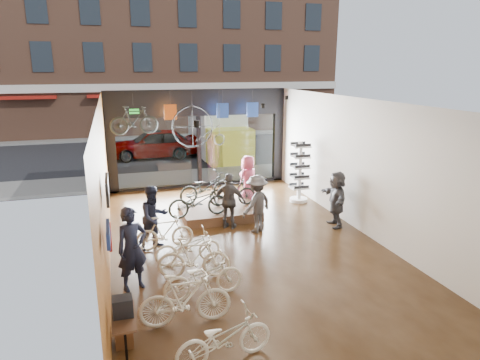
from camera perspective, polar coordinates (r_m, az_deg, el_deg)
name	(u,v)px	position (r m, az deg, el deg)	size (l,w,h in m)	color
ground_plane	(244,243)	(11.79, 0.52, -8.40)	(7.00, 12.00, 0.04)	black
ceiling	(244,101)	(10.86, 0.57, 10.55)	(7.00, 12.00, 0.04)	black
wall_left	(103,185)	(10.71, -17.76, -0.68)	(0.04, 12.00, 3.80)	#AD6326
wall_right	(362,166)	(12.64, 15.97, 1.78)	(0.04, 12.00, 3.80)	beige
wall_back	(380,283)	(6.05, 18.13, -12.94)	(7.00, 0.04, 3.80)	beige
storefront	(199,139)	(16.88, -5.52, 5.49)	(7.00, 0.26, 3.80)	black
exit_sign	(134,111)	(16.32, -13.93, 8.88)	(0.35, 0.06, 0.18)	#198C26
street_road	(170,147)	(25.97, -9.34, 4.40)	(30.00, 18.00, 0.02)	black
sidewalk_near	(194,177)	(18.42, -6.11, 0.42)	(30.00, 2.40, 0.12)	slate
sidewalk_far	(162,136)	(29.87, -10.37, 5.86)	(30.00, 2.00, 0.12)	slate
opposite_building	(153,31)	(32.09, -11.52, 18.86)	(26.00, 5.00, 14.00)	brown
street_car	(154,143)	(22.77, -11.45, 4.81)	(1.80, 4.48, 1.53)	gray
box_truck	(220,133)	(22.25, -2.65, 6.23)	(2.18, 6.54, 2.57)	silver
floor_bike_0	(224,338)	(7.31, -2.15, -20.28)	(0.58, 1.66, 0.87)	beige
floor_bike_1	(185,299)	(8.20, -7.31, -15.48)	(0.49, 1.72, 1.03)	beige
floor_bike_2	(203,277)	(9.06, -4.91, -12.79)	(0.59, 1.70, 0.89)	beige
floor_bike_3	(194,258)	(9.80, -6.18, -10.27)	(0.46, 1.63, 0.98)	beige
floor_bike_4	(188,247)	(10.55, -6.98, -8.84)	(0.56, 1.60, 0.84)	beige
floor_bike_5	(165,233)	(11.39, -10.00, -6.92)	(0.43, 1.51, 0.91)	beige
display_platform	(219,212)	(13.69, -2.78, -4.27)	(2.40, 1.80, 0.30)	#45301E
display_bike_left	(198,201)	(12.75, -5.60, -2.84)	(0.63, 1.81, 0.95)	black
display_bike_mid	(233,192)	(13.68, -0.99, -1.62)	(0.43, 1.51, 0.91)	black
display_bike_right	(205,187)	(14.13, -4.65, -0.97)	(0.65, 1.87, 0.98)	black
customer_0	(132,249)	(9.43, -14.19, -8.88)	(0.67, 0.44, 1.84)	#161C33
customer_1	(154,217)	(11.38, -11.39, -4.91)	(0.82, 0.64, 1.69)	#161C33
customer_2	(230,201)	(12.50, -1.40, -2.84)	(0.98, 0.41, 1.67)	#3F3F44
customer_3	(257,204)	(12.26, 2.25, -3.18)	(1.09, 0.63, 1.68)	#3F3F44
customer_4	(248,180)	(14.68, 1.09, -0.03)	(0.84, 0.55, 1.72)	#CC4C72
customer_5	(336,199)	(13.00, 12.71, -2.48)	(1.56, 0.50, 1.69)	#3F3F44
sunglasses_rack	(299,172)	(15.09, 7.93, 1.04)	(0.63, 0.51, 2.13)	white
wall_merch	(113,273)	(7.62, -16.57, -11.82)	(0.40, 2.40, 2.60)	navy
penny_farthing	(201,128)	(15.61, -5.22, 6.96)	(1.87, 0.06, 1.50)	black
hung_bike	(134,120)	(14.66, -13.96, 7.74)	(0.45, 1.58, 0.95)	black
jersey_left	(170,112)	(15.76, -9.26, 8.91)	(0.45, 0.03, 0.55)	#CC5919
jersey_mid	(223,111)	(16.13, -2.32, 9.23)	(0.45, 0.03, 0.55)	#1E3F99
jersey_right	(253,110)	(16.45, 1.68, 9.35)	(0.45, 0.03, 0.55)	#1E3F99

